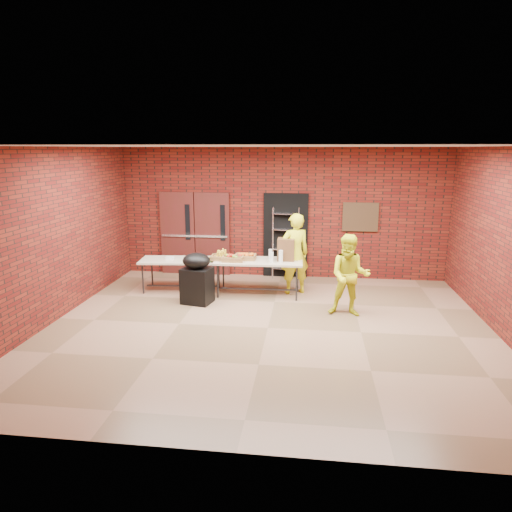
{
  "coord_description": "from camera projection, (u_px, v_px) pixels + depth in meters",
  "views": [
    {
      "loc": [
        0.72,
        -7.69,
        3.17
      ],
      "look_at": [
        -0.39,
        1.4,
        1.0
      ],
      "focal_mm": 32.0,
      "sensor_mm": 36.0,
      "label": 1
    }
  ],
  "objects": [
    {
      "name": "room",
      "position": [
        268.0,
        241.0,
        7.87
      ],
      "size": [
        8.08,
        7.08,
        3.28
      ],
      "color": "brown",
      "rests_on": "ground"
    },
    {
      "name": "wire_rack",
      "position": [
        286.0,
        243.0,
        11.23
      ],
      "size": [
        0.67,
        0.31,
        1.76
      ],
      "primitive_type": null,
      "rotation": [
        0.0,
        0.0,
        -0.15
      ],
      "color": "silver",
      "rests_on": "room"
    },
    {
      "name": "table_left",
      "position": [
        181.0,
        262.0,
        10.23
      ],
      "size": [
        1.86,
        0.92,
        0.74
      ],
      "rotation": [
        0.0,
        0.0,
        0.1
      ],
      "color": "#BFB092",
      "rests_on": "room"
    },
    {
      "name": "volunteer_woman",
      "position": [
        295.0,
        254.0,
        10.05
      ],
      "size": [
        0.77,
        0.64,
        1.8
      ],
      "primitive_type": "imported",
      "rotation": [
        0.0,
        0.0,
        3.52
      ],
      "color": "yellow",
      "rests_on": "room"
    },
    {
      "name": "double_doors",
      "position": [
        195.0,
        234.0,
        11.58
      ],
      "size": [
        1.78,
        0.12,
        2.1
      ],
      "color": "#4A1515",
      "rests_on": "room"
    },
    {
      "name": "basket_bananas",
      "position": [
        221.0,
        257.0,
        9.97
      ],
      "size": [
        0.42,
        0.32,
        0.13
      ],
      "color": "olive",
      "rests_on": "table_right"
    },
    {
      "name": "coffee_dispenser",
      "position": [
        286.0,
        249.0,
        9.91
      ],
      "size": [
        0.36,
        0.32,
        0.48
      ],
      "primitive_type": "cube",
      "color": "brown",
      "rests_on": "table_right"
    },
    {
      "name": "napkin_box",
      "position": [
        170.0,
        258.0,
        10.21
      ],
      "size": [
        0.17,
        0.12,
        0.06
      ],
      "primitive_type": "cube",
      "color": "white",
      "rests_on": "table_left"
    },
    {
      "name": "table_right",
      "position": [
        259.0,
        263.0,
        9.95
      ],
      "size": [
        1.93,
        0.85,
        0.79
      ],
      "rotation": [
        0.0,
        0.0,
        0.03
      ],
      "color": "#BFB092",
      "rests_on": "room"
    },
    {
      "name": "basket_apples",
      "position": [
        233.0,
        258.0,
        9.86
      ],
      "size": [
        0.45,
        0.35,
        0.14
      ],
      "color": "olive",
      "rests_on": "table_right"
    },
    {
      "name": "dark_doorway",
      "position": [
        286.0,
        236.0,
        11.33
      ],
      "size": [
        1.1,
        0.06,
        2.1
      ],
      "primitive_type": "cube",
      "color": "black",
      "rests_on": "room"
    },
    {
      "name": "cup_stack_front",
      "position": [
        272.0,
        257.0,
        9.71
      ],
      "size": [
        0.08,
        0.08,
        0.23
      ],
      "primitive_type": "cylinder",
      "color": "white",
      "rests_on": "table_right"
    },
    {
      "name": "covered_grill",
      "position": [
        197.0,
        278.0,
        9.47
      ],
      "size": [
        0.68,
        0.6,
        1.07
      ],
      "rotation": [
        0.0,
        0.0,
        -0.21
      ],
      "color": "black",
      "rests_on": "room"
    },
    {
      "name": "volunteer_man",
      "position": [
        350.0,
        276.0,
        8.7
      ],
      "size": [
        0.83,
        0.68,
        1.59
      ],
      "primitive_type": "imported",
      "rotation": [
        0.0,
        0.0,
        -0.1
      ],
      "color": "yellow",
      "rests_on": "room"
    },
    {
      "name": "cup_stack_back",
      "position": [
        271.0,
        255.0,
        9.92
      ],
      "size": [
        0.08,
        0.08,
        0.24
      ],
      "primitive_type": "cylinder",
      "color": "white",
      "rests_on": "table_right"
    },
    {
      "name": "bronze_plaque",
      "position": [
        360.0,
        217.0,
        10.99
      ],
      "size": [
        0.85,
        0.04,
        0.7
      ],
      "primitive_type": "cube",
      "color": "#442E1B",
      "rests_on": "room"
    },
    {
      "name": "basket_oranges",
      "position": [
        245.0,
        257.0,
        10.01
      ],
      "size": [
        0.45,
        0.35,
        0.14
      ],
      "color": "olive",
      "rests_on": "table_right"
    },
    {
      "name": "cup_stack_mid",
      "position": [
        281.0,
        256.0,
        9.73
      ],
      "size": [
        0.09,
        0.09,
        0.26
      ],
      "primitive_type": "cylinder",
      "color": "white",
      "rests_on": "table_right"
    },
    {
      "name": "muffin_tray",
      "position": [
        205.0,
        259.0,
        10.07
      ],
      "size": [
        0.39,
        0.39,
        0.1
      ],
      "color": "#16531A",
      "rests_on": "table_left"
    }
  ]
}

